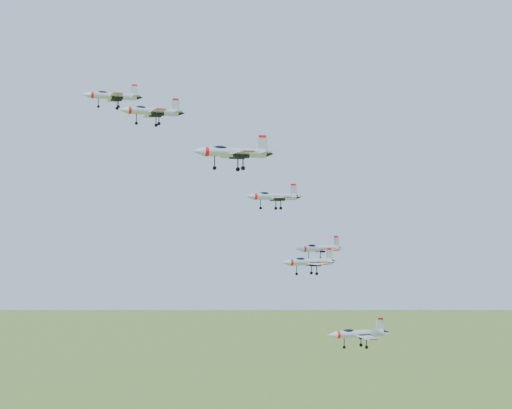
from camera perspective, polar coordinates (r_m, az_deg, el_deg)
name	(u,v)px	position (r m, az deg, el deg)	size (l,w,h in m)	color
jet_lead	(112,96)	(131.78, -11.45, 8.52)	(11.03, 9.11, 2.95)	silver
jet_left_high	(151,111)	(119.80, -8.39, 7.39)	(11.32, 9.28, 3.04)	silver
jet_right_high	(233,152)	(103.05, -1.88, 4.20)	(12.59, 10.34, 3.37)	silver
jet_left_low	(273,197)	(136.67, 1.36, 0.64)	(12.07, 9.96, 3.23)	silver
jet_right_low	(309,262)	(120.09, 4.24, -4.59)	(10.54, 8.68, 2.82)	silver
jet_trail	(319,248)	(134.53, 5.06, -3.52)	(10.93, 9.16, 2.93)	silver
jet_extra	(358,334)	(146.53, 8.14, -10.18)	(13.87, 11.46, 3.71)	silver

